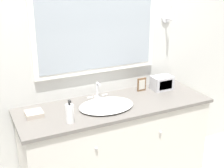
% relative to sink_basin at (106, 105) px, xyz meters
% --- Properties ---
extents(wall_back, '(8.00, 0.18, 2.55)m').
position_rel_sink_basin_xyz_m(wall_back, '(0.10, 0.35, 0.40)').
color(wall_back, silver).
rests_on(wall_back, ground_plane).
extents(vanity_counter, '(1.78, 0.61, 0.86)m').
position_rel_sink_basin_xyz_m(vanity_counter, '(0.10, 0.02, -0.45)').
color(vanity_counter, beige).
rests_on(vanity_counter, ground_plane).
extents(sink_basin, '(0.50, 0.42, 0.17)m').
position_rel_sink_basin_xyz_m(sink_basin, '(0.00, 0.00, 0.00)').
color(sink_basin, white).
rests_on(sink_basin, vanity_counter).
extents(soap_bottle, '(0.06, 0.06, 0.20)m').
position_rel_sink_basin_xyz_m(soap_bottle, '(-0.38, -0.14, 0.06)').
color(soap_bottle, white).
rests_on(soap_bottle, vanity_counter).
extents(appliance_box, '(0.21, 0.15, 0.14)m').
position_rel_sink_basin_xyz_m(appliance_box, '(0.69, 0.15, 0.05)').
color(appliance_box, '#BCBCC1').
rests_on(appliance_box, vanity_counter).
extents(picture_frame, '(0.09, 0.01, 0.14)m').
position_rel_sink_basin_xyz_m(picture_frame, '(0.48, 0.20, 0.05)').
color(picture_frame, brown).
rests_on(picture_frame, vanity_counter).
extents(hand_towel_near_sink, '(0.14, 0.14, 0.04)m').
position_rel_sink_basin_xyz_m(hand_towel_near_sink, '(-0.62, 0.10, 0.00)').
color(hand_towel_near_sink, '#B7A899').
rests_on(hand_towel_near_sink, vanity_counter).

